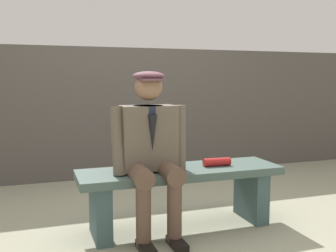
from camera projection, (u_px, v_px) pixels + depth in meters
The scene contains 5 objects.
ground_plane at pixel (180, 228), 3.22m from camera, with size 30.00×30.00×0.00m, color gray.
bench at pixel (181, 186), 3.18m from camera, with size 1.66×0.47×0.50m.
seated_man at pixel (151, 146), 2.98m from camera, with size 0.60×0.58×1.28m.
rolled_magazine at pixel (217, 162), 3.24m from camera, with size 0.07×0.07×0.23m, color #B21E1E.
stadium_wall at pixel (126, 112), 4.97m from camera, with size 12.00×0.24×1.61m, color #4C4743.
Camera 1 is at (1.10, 2.90, 1.21)m, focal length 41.72 mm.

